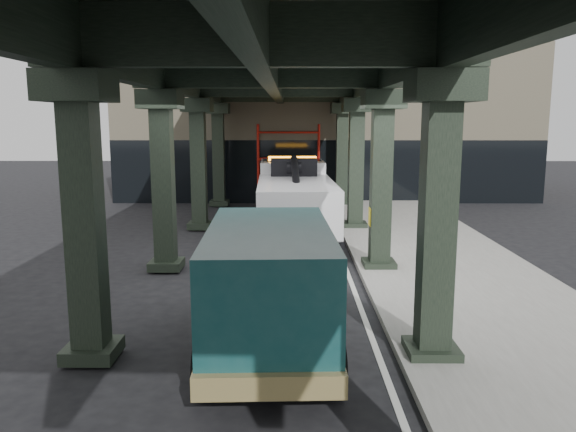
{
  "coord_description": "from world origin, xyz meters",
  "views": [
    {
      "loc": [
        0.11,
        -13.37,
        4.21
      ],
      "look_at": [
        0.04,
        1.24,
        1.7
      ],
      "focal_mm": 35.0,
      "sensor_mm": 36.0,
      "label": 1
    }
  ],
  "objects": [
    {
      "name": "building",
      "position": [
        2.0,
        20.0,
        4.0
      ],
      "size": [
        22.0,
        10.0,
        8.0
      ],
      "primitive_type": "cube",
      "color": "#C6B793",
      "rests_on": "ground"
    },
    {
      "name": "ground",
      "position": [
        0.0,
        0.0,
        0.0
      ],
      "size": [
        90.0,
        90.0,
        0.0
      ],
      "primitive_type": "plane",
      "color": "black",
      "rests_on": "ground"
    },
    {
      "name": "viaduct",
      "position": [
        -0.4,
        2.0,
        5.46
      ],
      "size": [
        7.4,
        32.0,
        6.4
      ],
      "color": "black",
      "rests_on": "ground"
    },
    {
      "name": "lane_stripe",
      "position": [
        1.7,
        2.0,
        0.01
      ],
      "size": [
        0.12,
        38.0,
        0.01
      ],
      "primitive_type": "cube",
      "color": "silver",
      "rests_on": "ground"
    },
    {
      "name": "sidewalk",
      "position": [
        4.5,
        2.0,
        0.07
      ],
      "size": [
        5.0,
        40.0,
        0.15
      ],
      "primitive_type": "cube",
      "color": "gray",
      "rests_on": "ground"
    },
    {
      "name": "tow_truck",
      "position": [
        0.24,
        6.98,
        1.43
      ],
      "size": [
        2.92,
        9.03,
        2.93
      ],
      "rotation": [
        0.0,
        0.0,
        0.03
      ],
      "color": "black",
      "rests_on": "ground"
    },
    {
      "name": "towed_van",
      "position": [
        -0.28,
        -3.43,
        1.27
      ],
      "size": [
        2.52,
        5.89,
        2.35
      ],
      "rotation": [
        0.0,
        0.0,
        0.04
      ],
      "color": "#134243",
      "rests_on": "ground"
    },
    {
      "name": "scaffolding",
      "position": [
        0.0,
        14.64,
        2.11
      ],
      "size": [
        3.08,
        0.88,
        4.0
      ],
      "color": "red",
      "rests_on": "ground"
    }
  ]
}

